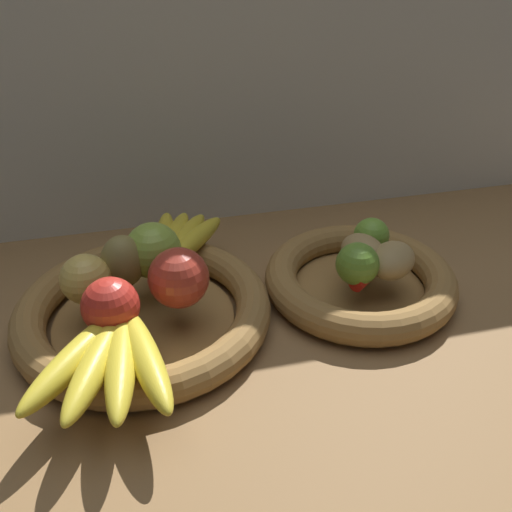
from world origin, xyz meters
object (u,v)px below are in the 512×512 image
apple_red_right (179,278)px  potato_small (392,260)px  fruit_bowl_left (144,311)px  potato_large (363,252)px  banana_bunch_front (111,357)px  banana_bunch_back (178,241)px  pear_brown (123,262)px  apple_red_front (111,306)px  apple_green_back (153,251)px  lime_far (371,235)px  chili_pepper (382,266)px  apple_golden_left (86,279)px  lime_near (357,264)px  fruit_bowl_right (360,280)px

apple_red_right → potato_small: (29.36, -0.41, -1.57)cm
fruit_bowl_left → apple_red_right: size_ratio=4.39×
potato_small → potato_large: bearing=135.0°
banana_bunch_front → potato_small: (38.36, 9.92, 0.66)cm
banana_bunch_front → banana_bunch_back: banana_bunch_front is taller
pear_brown → apple_red_front: bearing=-101.4°
apple_red_front → potato_small: apple_red_front is taller
apple_green_back → potato_small: (31.94, -7.91, -1.56)cm
apple_red_right → pear_brown: bearing=138.7°
lime_far → chili_pepper: 6.10cm
apple_green_back → potato_small: bearing=-13.9°
apple_red_right → pear_brown: (-6.71, 5.88, -0.17)cm
apple_red_right → apple_golden_left: bearing=163.1°
pear_brown → fruit_bowl_left: bearing=-60.8°
banana_bunch_front → potato_small: potato_small is taller
chili_pepper → banana_bunch_back: bearing=122.1°
pear_brown → potato_small: pear_brown is taller
apple_golden_left → banana_bunch_back: 16.35cm
apple_red_front → lime_near: size_ratio=1.19×
apple_red_right → pear_brown: apple_red_right is taller
apple_red_right → fruit_bowl_left: bearing=151.9°
banana_bunch_front → banana_bunch_back: size_ratio=1.15×
fruit_bowl_right → lime_far: bearing=52.1°
apple_red_front → lime_near: bearing=4.1°
apple_golden_left → banana_bunch_front: (2.56, -13.84, -1.61)cm
potato_small → apple_green_back: bearing=166.1°
fruit_bowl_left → apple_red_front: bearing=-121.9°
chili_pepper → apple_red_front: bearing=153.5°
apple_red_front → lime_near: apple_red_front is taller
banana_bunch_back → chili_pepper: banana_bunch_back is taller
banana_bunch_back → potato_small: bearing=-26.2°
lime_near → apple_red_front: bearing=-175.9°
apple_golden_left → lime_far: bearing=3.8°
banana_bunch_back → banana_bunch_front: bearing=-113.6°
potato_small → chili_pepper: (-0.94, 0.79, -1.24)cm
fruit_bowl_left → lime_near: (28.79, -3.64, 5.44)cm
apple_red_front → potato_small: size_ratio=0.90×
banana_bunch_front → potato_large: potato_large is taller
apple_golden_left → apple_green_back: apple_green_back is taller
apple_red_front → lime_far: size_ratio=1.33×
potato_small → fruit_bowl_left: bearing=175.0°
apple_golden_left → chili_pepper: size_ratio=0.51×
banana_bunch_front → lime_near: 34.23cm
apple_green_back → lime_far: size_ratio=1.49×
banana_bunch_front → potato_large: 37.64cm
banana_bunch_front → potato_large: bearing=20.1°
apple_red_front → apple_red_right: 9.21cm
apple_green_back → banana_bunch_front: apple_green_back is taller
lime_far → fruit_bowl_left: bearing=-173.9°
lime_far → apple_green_back: bearing=177.7°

